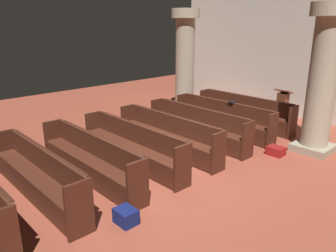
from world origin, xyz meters
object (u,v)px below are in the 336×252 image
(pew_row_5, at_px, (90,157))
(pew_row_0, at_px, (244,110))
(pew_row_3, at_px, (168,133))
(pew_row_4, at_px, (133,144))
(pew_row_6, at_px, (37,173))
(lectern, at_px, (282,109))
(kneeler_box_navy, at_px, (126,216))
(kneeler_box_red, at_px, (276,151))
(pew_row_2, at_px, (197,124))
(pillar_far_side, at_px, (185,60))
(hymn_book, at_px, (233,102))
(pillar_aisle_side, at_px, (323,78))
(pew_row_1, at_px, (223,117))

(pew_row_5, bearing_deg, pew_row_0, 90.00)
(pew_row_0, bearing_deg, pew_row_3, -90.00)
(pew_row_4, relative_size, pew_row_6, 1.00)
(pew_row_5, height_order, lectern, lectern)
(pew_row_0, distance_m, kneeler_box_navy, 6.01)
(pew_row_0, xyz_separation_m, kneeler_box_red, (1.91, -1.44, -0.38))
(pew_row_3, xyz_separation_m, pew_row_6, (0.00, -3.20, 0.00))
(pew_row_0, distance_m, pew_row_2, 2.13)
(pew_row_4, height_order, pew_row_5, same)
(pew_row_0, bearing_deg, pew_row_5, -90.00)
(pew_row_4, xyz_separation_m, kneeler_box_red, (1.91, 2.82, -0.38))
(kneeler_box_red, bearing_deg, pillar_far_side, 163.69)
(pew_row_5, relative_size, hymn_book, 14.72)
(pew_row_4, relative_size, pillar_aisle_side, 0.92)
(pew_row_3, xyz_separation_m, pillar_aisle_side, (2.41, 2.66, 1.33))
(pew_row_1, bearing_deg, pew_row_5, -90.00)
(pillar_far_side, bearing_deg, pew_row_6, -69.18)
(pew_row_6, xyz_separation_m, kneeler_box_navy, (1.74, 0.66, -0.36))
(pew_row_3, distance_m, pew_row_4, 1.07)
(pew_row_1, bearing_deg, pillar_aisle_side, 12.26)
(pew_row_1, bearing_deg, pillar_far_side, 159.73)
(pew_row_0, distance_m, pillar_far_side, 2.71)
(pillar_far_side, bearing_deg, lectern, 23.01)
(pew_row_2, distance_m, pew_row_6, 4.27)
(hymn_book, bearing_deg, pew_row_3, -94.33)
(pew_row_0, bearing_deg, kneeler_box_navy, -73.10)
(pew_row_0, bearing_deg, hymn_book, -78.69)
(pew_row_5, bearing_deg, pew_row_3, 90.00)
(pillar_aisle_side, height_order, lectern, pillar_aisle_side)
(pew_row_1, xyz_separation_m, pew_row_6, (0.00, -5.33, 0.00))
(hymn_book, relative_size, kneeler_box_red, 0.56)
(pillar_far_side, bearing_deg, pew_row_5, -65.33)
(kneeler_box_navy, bearing_deg, pew_row_4, 139.80)
(pew_row_1, relative_size, pillar_far_side, 0.92)
(pew_row_1, distance_m, pillar_aisle_side, 2.80)
(pew_row_4, relative_size, kneeler_box_navy, 9.03)
(hymn_book, xyz_separation_m, kneeler_box_red, (1.73, -0.57, -0.81))
(pew_row_0, height_order, pew_row_3, same)
(pew_row_2, height_order, pillar_far_side, pillar_far_side)
(hymn_book, bearing_deg, kneeler_box_navy, -72.12)
(kneeler_box_red, bearing_deg, pew_row_3, -137.40)
(pew_row_4, distance_m, kneeler_box_navy, 2.31)
(pew_row_4, xyz_separation_m, pillar_far_side, (-2.36, 4.07, 1.33))
(pew_row_0, bearing_deg, lectern, 58.98)
(pew_row_3, height_order, pew_row_4, same)
(pillar_aisle_side, bearing_deg, pew_row_0, 167.30)
(pew_row_2, bearing_deg, pew_row_5, -90.00)
(pew_row_1, bearing_deg, pew_row_2, -90.00)
(pew_row_5, distance_m, pew_row_6, 1.07)
(pew_row_2, relative_size, pew_row_5, 1.00)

